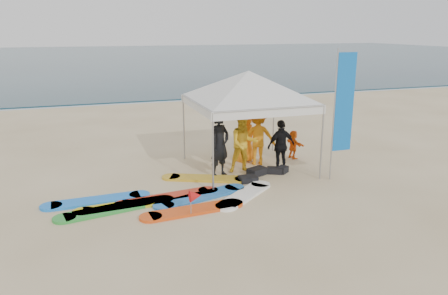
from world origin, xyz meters
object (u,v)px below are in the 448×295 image
at_px(person_black_a, 220,145).
at_px(marker_pennant, 196,196).
at_px(canopy_tent, 249,71).
at_px(person_yellow, 244,143).
at_px(person_orange_b, 245,136).
at_px(person_orange_a, 258,137).
at_px(person_black_b, 281,146).
at_px(feather_flag, 343,104).
at_px(surfboard_spread, 169,199).
at_px(person_seated, 293,144).

xyz_separation_m(person_black_a, marker_pennant, (-1.44, -2.56, -0.47)).
distance_m(person_black_a, canopy_tent, 2.38).
xyz_separation_m(person_yellow, person_orange_b, (0.45, 1.03, -0.06)).
relative_size(person_orange_a, marker_pennant, 2.86).
relative_size(person_black_b, person_orange_b, 0.94).
distance_m(canopy_tent, marker_pennant, 4.65).
xyz_separation_m(feather_flag, surfboard_spread, (-5.09, -0.06, -2.18)).
xyz_separation_m(person_seated, surfboard_spread, (-4.78, -2.34, -0.45)).
distance_m(person_seated, canopy_tent, 3.23).
relative_size(person_seated, surfboard_spread, 0.17).
bearing_deg(person_black_a, person_orange_a, -3.55).
height_order(person_yellow, canopy_tent, canopy_tent).
height_order(person_orange_b, surfboard_spread, person_orange_b).
distance_m(person_black_a, person_black_b, 1.95).
xyz_separation_m(person_black_a, person_seated, (2.93, 0.96, -0.48)).
distance_m(person_seated, feather_flag, 2.88).
distance_m(person_yellow, canopy_tent, 2.18).
xyz_separation_m(person_black_a, person_black_b, (1.94, -0.11, -0.16)).
relative_size(person_yellow, feather_flag, 0.48).
bearing_deg(feather_flag, person_black_a, 157.90).
distance_m(person_orange_a, marker_pennant, 4.47).
xyz_separation_m(person_black_a, canopy_tent, (1.06, 0.43, 2.09)).
relative_size(person_black_a, marker_pennant, 3.03).
xyz_separation_m(person_black_b, person_orange_b, (-0.69, 1.26, 0.05)).
distance_m(person_black_b, feather_flag, 2.27).
bearing_deg(person_black_b, person_yellow, -18.94).
bearing_deg(marker_pennant, person_black_b, 35.86).
distance_m(person_black_b, surfboard_spread, 4.07).
height_order(person_black_b, marker_pennant, person_black_b).
bearing_deg(person_black_b, person_orange_a, -71.92).
bearing_deg(person_yellow, person_black_a, -166.51).
bearing_deg(surfboard_spread, person_black_b, 18.53).
bearing_deg(person_seated, person_orange_a, 89.78).
bearing_deg(marker_pennant, person_orange_b, 54.03).
bearing_deg(person_orange_a, canopy_tent, 49.45).
height_order(person_black_a, person_yellow, person_black_a).
bearing_deg(feather_flag, person_yellow, 149.42).
relative_size(person_orange_a, person_black_b, 1.14).
height_order(person_black_a, canopy_tent, canopy_tent).
height_order(person_seated, surfboard_spread, person_seated).
distance_m(marker_pennant, surfboard_spread, 1.33).
relative_size(person_seated, feather_flag, 0.26).
bearing_deg(marker_pennant, person_black_a, 60.66).
bearing_deg(feather_flag, person_black_b, 137.22).
relative_size(person_orange_a, feather_flag, 0.48).
height_order(person_orange_a, canopy_tent, canopy_tent).
relative_size(person_black_a, person_orange_a, 1.06).
distance_m(person_yellow, person_black_b, 1.17).
relative_size(person_yellow, person_orange_b, 1.07).
xyz_separation_m(person_yellow, feather_flag, (2.44, -1.44, 1.30)).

